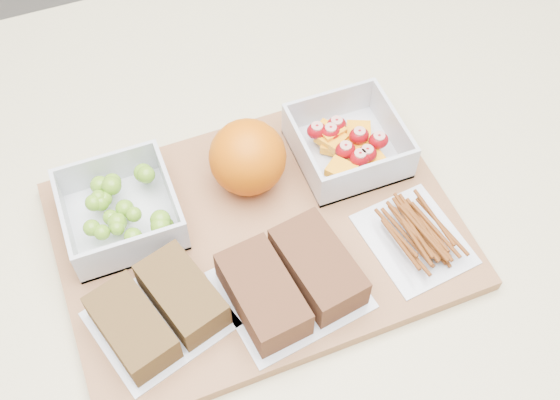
# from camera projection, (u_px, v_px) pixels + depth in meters

# --- Properties ---
(counter) EXTENTS (1.20, 0.90, 0.90)m
(counter) POSITION_uv_depth(u_px,v_px,m) (272.00, 376.00, 1.14)
(counter) COLOR beige
(counter) RESTS_ON ground
(cutting_board) EXTENTS (0.42, 0.31, 0.02)m
(cutting_board) POSITION_uv_depth(u_px,v_px,m) (259.00, 235.00, 0.76)
(cutting_board) COLOR #9B6740
(cutting_board) RESTS_ON counter
(grape_container) EXTENTS (0.12, 0.12, 0.05)m
(grape_container) POSITION_uv_depth(u_px,v_px,m) (122.00, 209.00, 0.74)
(grape_container) COLOR silver
(grape_container) RESTS_ON cutting_board
(fruit_container) EXTENTS (0.12, 0.12, 0.05)m
(fruit_container) POSITION_uv_depth(u_px,v_px,m) (347.00, 144.00, 0.79)
(fruit_container) COLOR silver
(fruit_container) RESTS_ON cutting_board
(orange) EXTENTS (0.08, 0.08, 0.08)m
(orange) POSITION_uv_depth(u_px,v_px,m) (248.00, 157.00, 0.75)
(orange) COLOR #DA5F05
(orange) RESTS_ON cutting_board
(sandwich_bag_left) EXTENTS (0.15, 0.14, 0.04)m
(sandwich_bag_left) POSITION_uv_depth(u_px,v_px,m) (158.00, 311.00, 0.68)
(sandwich_bag_left) COLOR silver
(sandwich_bag_left) RESTS_ON cutting_board
(sandwich_bag_center) EXTENTS (0.15, 0.14, 0.04)m
(sandwich_bag_center) POSITION_uv_depth(u_px,v_px,m) (291.00, 281.00, 0.69)
(sandwich_bag_center) COLOR silver
(sandwich_bag_center) RESTS_ON cutting_board
(pretzel_bag) EXTENTS (0.11, 0.12, 0.03)m
(pretzel_bag) POSITION_uv_depth(u_px,v_px,m) (416.00, 234.00, 0.73)
(pretzel_bag) COLOR silver
(pretzel_bag) RESTS_ON cutting_board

